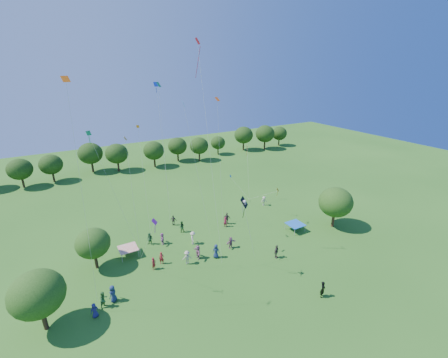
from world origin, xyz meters
TOP-DOWN VIEW (x-y plane):
  - near_tree_west at (-18.46, 14.04)m, footprint 4.56×4.56m
  - near_tree_north at (-13.17, 21.03)m, footprint 3.84×3.84m
  - near_tree_east at (18.46, 14.07)m, footprint 4.77×4.77m
  - treeline at (-1.73, 55.43)m, footprint 88.01×8.77m
  - tent_red_stripe at (-9.35, 21.64)m, footprint 2.20×2.20m
  - tent_blue at (12.84, 15.90)m, footprint 2.20×2.20m
  - man_in_black at (6.19, 4.55)m, footprint 0.81×0.71m
  - crowd_person_0 at (-0.09, 15.82)m, footprint 1.00×0.96m
  - crowd_person_1 at (4.69, 21.85)m, footprint 0.67×0.73m
  - crowd_person_2 at (-1.44, 23.62)m, footprint 0.94×0.71m
  - crowd_person_3 at (-3.65, 16.47)m, footprint 1.22×0.72m
  - crowd_person_4 at (6.35, 12.14)m, footprint 1.14×0.87m
  - crowd_person_5 at (2.57, 16.75)m, footprint 1.51×0.67m
  - crowd_person_6 at (-14.41, 13.26)m, footprint 0.84×0.60m
  - crowd_person_7 at (-7.43, 17.42)m, footprint 0.70×0.64m
  - crowd_person_8 at (-13.43, 14.16)m, footprint 0.98×0.90m
  - crowd_person_9 at (-1.32, 20.02)m, footprint 0.92×1.30m
  - crowd_person_10 at (-1.75, 26.02)m, footprint 1.00×0.93m
  - crowd_person_11 at (-2.10, 16.80)m, footprint 0.73×1.73m
  - crowd_person_12 at (-12.50, 14.50)m, footprint 1.01×0.99m
  - crowd_person_13 at (-6.30, 17.96)m, footprint 0.70×0.60m
  - crowd_person_14 at (-6.30, 22.67)m, footprint 0.90×0.90m
  - crowd_person_15 at (13.93, 24.80)m, footprint 1.17×0.81m
  - crowd_person_16 at (5.33, 22.44)m, footprint 1.11×1.08m
  - crowd_person_17 at (-4.83, 22.04)m, footprint 0.95×1.62m
  - pirate_kite at (0.90, 11.33)m, footprint 2.87×1.50m
  - red_high_kite at (-1.01, 16.57)m, footprint 0.52×4.63m
  - small_kite_0 at (-13.53, 13.48)m, footprint 0.98×0.52m
  - small_kite_1 at (-5.59, 25.63)m, footprint 0.52×2.44m
  - small_kite_2 at (13.02, 21.24)m, footprint 2.02×5.44m
  - small_kite_3 at (-2.70, 25.21)m, footprint 0.73×0.78m
  - small_kite_4 at (9.99, 28.38)m, footprint 2.00×3.54m
  - small_kite_5 at (-8.14, 13.74)m, footprint 0.91×5.68m
  - small_kite_6 at (3.40, 15.13)m, footprint 1.59×0.50m
  - small_kite_7 at (-0.84, 20.84)m, footprint 2.48×1.86m
  - small_kite_8 at (12.23, 27.63)m, footprint 1.21×2.76m
  - small_kite_9 at (4.02, 22.50)m, footprint 1.06×0.70m
  - small_kite_10 at (-8.78, 17.95)m, footprint 0.37×0.44m
  - small_kite_11 at (-10.93, 21.87)m, footprint 3.79×1.31m
  - small_kite_12 at (-2.34, 27.05)m, footprint 0.68×2.37m

SIDE VIEW (x-z plane):
  - crowd_person_6 at x=-14.41m, z-range 0.00..1.53m
  - crowd_person_5 at x=2.57m, z-range 0.00..1.57m
  - crowd_person_7 at x=-7.43m, z-range 0.00..1.58m
  - crowd_person_13 at x=-6.30m, z-range 0.00..1.59m
  - crowd_person_10 at x=-1.75m, z-range 0.00..1.61m
  - crowd_person_15 at x=13.93m, z-range 0.00..1.64m
  - crowd_person_1 at x=4.69m, z-range 0.00..1.64m
  - crowd_person_17 at x=-4.83m, z-range 0.00..1.64m
  - crowd_person_14 at x=-6.30m, z-range 0.00..1.68m
  - crowd_person_2 at x=-1.44m, z-range 0.00..1.69m
  - crowd_person_3 at x=-3.65m, z-range 0.00..1.75m
  - crowd_person_4 at x=6.35m, z-range 0.00..1.77m
  - crowd_person_8 at x=-13.43m, z-range 0.00..1.78m
  - crowd_person_11 at x=-2.10m, z-range 0.00..1.81m
  - crowd_person_16 at x=5.33m, z-range 0.00..1.82m
  - crowd_person_9 at x=-1.32m, z-range 0.00..1.82m
  - crowd_person_0 at x=-0.09m, z-range 0.00..1.83m
  - man_in_black at x=6.19m, z-range 0.00..1.83m
  - crowd_person_12 at x=-12.50m, z-range 0.00..1.86m
  - tent_red_stripe at x=-9.35m, z-range 0.49..1.59m
  - tent_blue at x=12.84m, z-range 0.49..1.59m
  - near_tree_north at x=-13.17m, z-range 0.80..5.87m
  - near_tree_west at x=-18.46m, z-range 0.92..6.87m
  - near_tree_east at x=18.46m, z-range 0.89..6.98m
  - small_kite_2 at x=13.02m, z-range 2.33..5.82m
  - treeline at x=-1.73m, z-range 0.70..7.48m
  - small_kite_4 at x=9.99m, z-range 2.40..6.07m
  - small_kite_6 at x=3.40m, z-range 3.31..9.43m
  - small_kite_5 at x=-8.14m, z-range 3.75..11.24m
  - small_kite_8 at x=12.23m, z-range 3.96..12.60m
  - pirate_kite at x=0.90m, z-range 4.90..13.23m
  - small_kite_1 at x=-5.59m, z-range 3.77..17.68m
  - small_kite_10 at x=-8.78m, z-range 4.00..18.45m
  - small_kite_11 at x=-10.93m, z-range 5.13..19.80m
  - small_kite_9 at x=4.02m, z-range 6.19..23.40m
  - small_kite_7 at x=-0.84m, z-range 6.27..23.38m
  - small_kite_0 at x=-13.53m, z-range 5.93..26.20m
  - small_kite_12 at x=-2.34m, z-range 6.71..25.69m
  - small_kite_3 at x=-2.70m, z-range 6.88..25.96m
  - red_high_kite at x=-1.01m, z-range 8.10..31.57m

